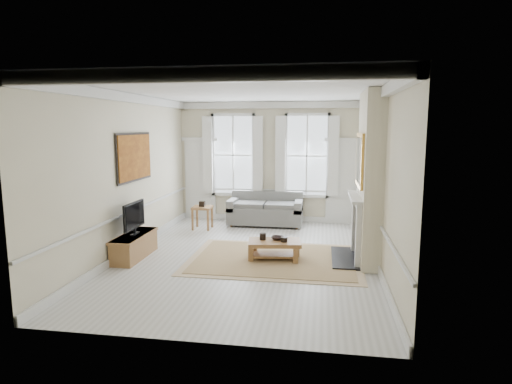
% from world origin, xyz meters
% --- Properties ---
extents(floor, '(7.20, 7.20, 0.00)m').
position_xyz_m(floor, '(0.00, 0.00, 0.00)').
color(floor, '#B7B5AD').
rests_on(floor, ground).
extents(ceiling, '(7.20, 7.20, 0.00)m').
position_xyz_m(ceiling, '(0.00, 0.00, 3.40)').
color(ceiling, white).
rests_on(ceiling, back_wall).
extents(back_wall, '(5.20, 0.00, 5.20)m').
position_xyz_m(back_wall, '(0.00, 3.60, 1.70)').
color(back_wall, beige).
rests_on(back_wall, floor).
extents(left_wall, '(0.00, 7.20, 7.20)m').
position_xyz_m(left_wall, '(-2.60, 0.00, 1.70)').
color(left_wall, beige).
rests_on(left_wall, floor).
extents(right_wall, '(0.00, 7.20, 7.20)m').
position_xyz_m(right_wall, '(2.60, 0.00, 1.70)').
color(right_wall, beige).
rests_on(right_wall, floor).
extents(window_left, '(1.26, 0.20, 2.20)m').
position_xyz_m(window_left, '(-1.05, 3.55, 1.90)').
color(window_left, '#B2BCC6').
rests_on(window_left, back_wall).
extents(window_right, '(1.26, 0.20, 2.20)m').
position_xyz_m(window_right, '(1.05, 3.55, 1.90)').
color(window_right, '#B2BCC6').
rests_on(window_right, back_wall).
extents(door_left, '(0.90, 0.08, 2.30)m').
position_xyz_m(door_left, '(-2.05, 3.56, 1.15)').
color(door_left, silver).
rests_on(door_left, floor).
extents(door_right, '(0.90, 0.08, 2.30)m').
position_xyz_m(door_right, '(2.05, 3.56, 1.15)').
color(door_right, silver).
rests_on(door_right, floor).
extents(painting, '(0.05, 1.66, 1.06)m').
position_xyz_m(painting, '(-2.56, 0.30, 2.05)').
color(painting, '#AF671E').
rests_on(painting, left_wall).
extents(chimney_breast, '(0.35, 1.70, 3.38)m').
position_xyz_m(chimney_breast, '(2.43, 0.20, 1.70)').
color(chimney_breast, beige).
rests_on(chimney_breast, floor).
extents(hearth, '(0.55, 1.50, 0.05)m').
position_xyz_m(hearth, '(2.00, 0.20, 0.03)').
color(hearth, black).
rests_on(hearth, floor).
extents(fireplace, '(0.21, 1.45, 1.33)m').
position_xyz_m(fireplace, '(2.20, 0.20, 0.73)').
color(fireplace, silver).
rests_on(fireplace, floor).
extents(mirror, '(0.06, 1.26, 1.06)m').
position_xyz_m(mirror, '(2.21, 0.20, 2.05)').
color(mirror, '#C28A35').
rests_on(mirror, chimney_breast).
extents(sofa, '(2.03, 0.99, 0.90)m').
position_xyz_m(sofa, '(-0.05, 3.11, 0.37)').
color(sofa, '#62625F').
rests_on(sofa, floor).
extents(side_table, '(0.51, 0.51, 0.61)m').
position_xyz_m(side_table, '(-1.65, 2.32, 0.50)').
color(side_table, brown).
rests_on(side_table, floor).
extents(rug, '(3.50, 2.60, 0.02)m').
position_xyz_m(rug, '(0.56, -0.05, 0.01)').
color(rug, tan).
rests_on(rug, floor).
extents(coffee_table, '(1.14, 0.77, 0.40)m').
position_xyz_m(coffee_table, '(0.56, -0.05, 0.32)').
color(coffee_table, brown).
rests_on(coffee_table, rug).
extents(ceramic_pot_a, '(0.13, 0.13, 0.13)m').
position_xyz_m(ceramic_pot_a, '(0.31, -0.00, 0.46)').
color(ceramic_pot_a, black).
rests_on(ceramic_pot_a, coffee_table).
extents(ceramic_pot_b, '(0.14, 0.14, 0.10)m').
position_xyz_m(ceramic_pot_b, '(0.76, -0.10, 0.45)').
color(ceramic_pot_b, black).
rests_on(ceramic_pot_b, coffee_table).
extents(bowl, '(0.30, 0.30, 0.06)m').
position_xyz_m(bowl, '(0.61, 0.05, 0.43)').
color(bowl, black).
rests_on(bowl, coffee_table).
extents(tv_stand, '(0.45, 1.39, 0.50)m').
position_xyz_m(tv_stand, '(-2.34, -0.37, 0.25)').
color(tv_stand, brown).
rests_on(tv_stand, floor).
extents(tv, '(0.08, 0.90, 0.68)m').
position_xyz_m(tv, '(-2.32, -0.37, 0.89)').
color(tv, black).
rests_on(tv, tv_stand).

